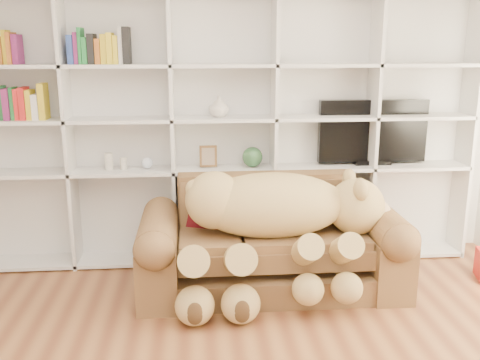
{
  "coord_description": "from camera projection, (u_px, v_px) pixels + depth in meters",
  "views": [
    {
      "loc": [
        -0.25,
        -2.3,
        1.93
      ],
      "look_at": [
        0.09,
        1.63,
        0.92
      ],
      "focal_mm": 40.0,
      "sensor_mm": 36.0,
      "label": 1
    }
  ],
  "objects": [
    {
      "name": "wall_back",
      "position": [
        222.0,
        110.0,
        4.8
      ],
      "size": [
        5.0,
        0.02,
        2.7
      ],
      "primitive_type": "cube",
      "color": "silver",
      "rests_on": "floor"
    },
    {
      "name": "bookshelf",
      "position": [
        196.0,
        117.0,
        4.66
      ],
      "size": [
        4.43,
        0.35,
        2.4
      ],
      "color": "silver",
      "rests_on": "floor"
    },
    {
      "name": "sofa",
      "position": [
        271.0,
        248.0,
        4.3
      ],
      "size": [
        2.08,
        0.9,
        0.88
      ],
      "color": "brown",
      "rests_on": "floor"
    },
    {
      "name": "teddy_bear",
      "position": [
        274.0,
        220.0,
        4.06
      ],
      "size": [
        1.71,
        0.9,
        0.99
      ],
      "rotation": [
        0.0,
        0.0,
        -0.16
      ],
      "color": "tan",
      "rests_on": "sofa"
    },
    {
      "name": "throw_pillow",
      "position": [
        208.0,
        208.0,
        4.33
      ],
      "size": [
        0.43,
        0.34,
        0.4
      ],
      "primitive_type": "cube",
      "rotation": [
        -0.24,
        0.0,
        -0.37
      ],
      "color": "#5E1018",
      "rests_on": "sofa"
    },
    {
      "name": "tv",
      "position": [
        372.0,
        133.0,
        4.82
      ],
      "size": [
        0.98,
        0.18,
        0.58
      ],
      "color": "black",
      "rests_on": "bookshelf"
    },
    {
      "name": "picture_frame",
      "position": [
        208.0,
        156.0,
        4.69
      ],
      "size": [
        0.15,
        0.03,
        0.19
      ],
      "primitive_type": "cube",
      "rotation": [
        0.0,
        0.0,
        0.03
      ],
      "color": "brown",
      "rests_on": "bookshelf"
    },
    {
      "name": "green_vase",
      "position": [
        252.0,
        157.0,
        4.73
      ],
      "size": [
        0.18,
        0.18,
        0.18
      ],
      "primitive_type": "sphere",
      "color": "#305E35",
      "rests_on": "bookshelf"
    },
    {
      "name": "figurine_tall",
      "position": [
        109.0,
        161.0,
        4.63
      ],
      "size": [
        0.09,
        0.09,
        0.15
      ],
      "primitive_type": "cylinder",
      "rotation": [
        0.0,
        0.0,
        0.35
      ],
      "color": "beige",
      "rests_on": "bookshelf"
    },
    {
      "name": "figurine_short",
      "position": [
        124.0,
        164.0,
        4.64
      ],
      "size": [
        0.08,
        0.08,
        0.1
      ],
      "primitive_type": "cylinder",
      "rotation": [
        0.0,
        0.0,
        -0.39
      ],
      "color": "beige",
      "rests_on": "bookshelf"
    },
    {
      "name": "snow_globe",
      "position": [
        147.0,
        163.0,
        4.66
      ],
      "size": [
        0.1,
        0.1,
        0.1
      ],
      "primitive_type": "sphere",
      "color": "white",
      "rests_on": "bookshelf"
    },
    {
      "name": "shelf_vase",
      "position": [
        219.0,
        106.0,
        4.59
      ],
      "size": [
        0.2,
        0.2,
        0.18
      ],
      "primitive_type": "imported",
      "rotation": [
        0.0,
        0.0,
        -0.15
      ],
      "color": "beige",
      "rests_on": "bookshelf"
    }
  ]
}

